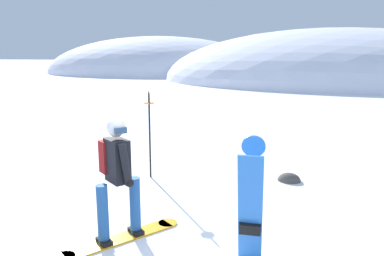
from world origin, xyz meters
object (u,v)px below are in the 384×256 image
Objects in this scene: spare_snowboard at (251,205)px; piste_marker_near at (150,128)px; rock_dark at (289,181)px; snowboarder_main at (117,175)px.

piste_marker_near is at bearing 127.97° from spare_snowboard.
spare_snowboard is 3.45m from rock_dark.
spare_snowboard is 0.88× the size of piste_marker_near.
snowboarder_main is 1.07× the size of spare_snowboard.
spare_snowboard reaches higher than rock_dark.
piste_marker_near reaches higher than snowboarder_main.
rock_dark is at bearing 8.49° from piste_marker_near.
rock_dark is (2.35, 2.99, -0.92)m from snowboarder_main.
piste_marker_near reaches higher than rock_dark.
rock_dark is (2.81, 0.42, -1.04)m from piste_marker_near.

